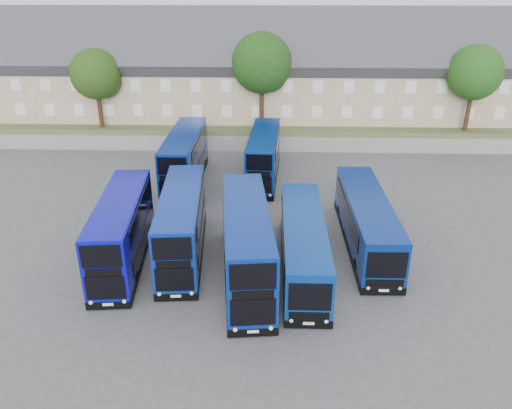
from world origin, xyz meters
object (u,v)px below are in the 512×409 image
Objects in this scene: dd_front_left at (122,232)px; tree_mid at (263,65)px; dd_front_mid at (182,226)px; coach_east_a at (303,246)px; tree_east at (476,75)px; tree_far at (509,60)px; tree_west at (97,76)px.

tree_mid reaches higher than dd_front_left.
dd_front_mid is 0.91× the size of coach_east_a.
tree_east reaches higher than coach_east_a.
tree_far reaches higher than dd_front_mid.
tree_west is at bearing -180.00° from tree_east.
tree_west is (-11.52, 21.52, 5.07)m from dd_front_mid.
tree_far is at bearing 14.04° from tree_mid.
dd_front_left is at bearing -170.09° from dd_front_mid.
dd_front_mid is at bearing 9.16° from dd_front_left.
tree_mid is at bearing 65.52° from dd_front_left.
tree_far is (42.00, 7.00, 0.68)m from tree_west.
dd_front_mid is at bearing -61.84° from tree_west.
coach_east_a is at bearing -15.78° from dd_front_mid.
tree_mid reaches higher than dd_front_mid.
tree_west is at bearing -170.54° from tree_far.
tree_mid reaches higher than tree_west.
coach_east_a is at bearing -83.17° from tree_mid.
tree_far reaches higher than coach_east_a.
dd_front_left is 0.90× the size of coach_east_a.
tree_east reaches higher than dd_front_left.
coach_east_a is at bearing -50.66° from tree_west.
dd_front_left is at bearing 177.11° from coach_east_a.
tree_far is at bearing 52.19° from coach_east_a.
coach_east_a is 1.40× the size of tree_east.
coach_east_a is at bearing -8.30° from dd_front_left.
dd_front_mid is 24.93m from tree_west.
coach_east_a is at bearing -126.84° from tree_east.
tree_mid is at bearing 178.57° from tree_east.
dd_front_mid is 42.14m from tree_far.
dd_front_mid is 1.13× the size of tree_mid.
tree_east reaches higher than tree_west.
tree_west reaches higher than dd_front_left.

